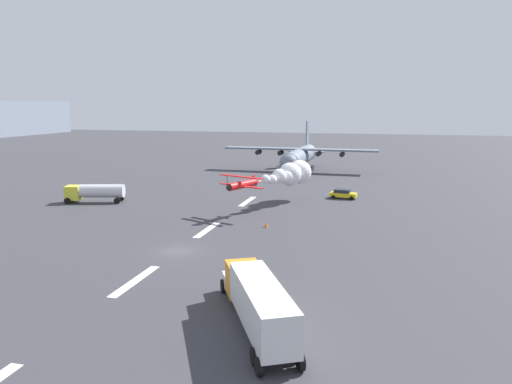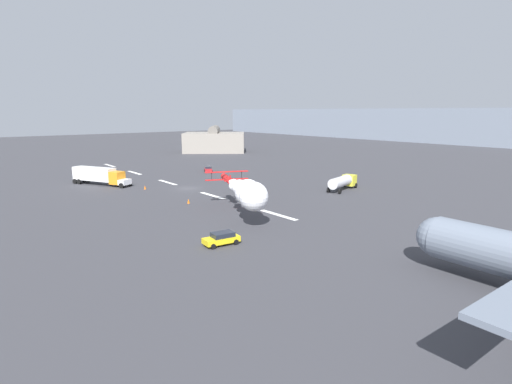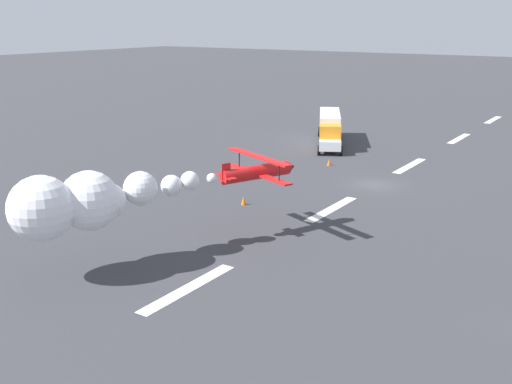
# 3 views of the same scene
# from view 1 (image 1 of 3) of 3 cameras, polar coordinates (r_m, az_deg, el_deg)

# --- Properties ---
(ground_plane) EXTENTS (440.00, 440.00, 0.00)m
(ground_plane) POSITION_cam_1_polar(r_m,az_deg,el_deg) (53.16, -9.13, -6.79)
(ground_plane) COLOR #38383D
(ground_plane) RESTS_ON ground
(runway_stripe_2) EXTENTS (8.00, 0.90, 0.01)m
(runway_stripe_2) POSITION_cam_1_polar(r_m,az_deg,el_deg) (45.26, -13.90, -10.01)
(runway_stripe_2) COLOR white
(runway_stripe_2) RESTS_ON ground
(runway_stripe_3) EXTENTS (8.00, 0.90, 0.01)m
(runway_stripe_3) POSITION_cam_1_polar(r_m,az_deg,el_deg) (61.44, -5.66, -4.38)
(runway_stripe_3) COLOR white
(runway_stripe_3) RESTS_ON ground
(runway_stripe_4) EXTENTS (8.00, 0.90, 0.01)m
(runway_stripe_4) POSITION_cam_1_polar(r_m,az_deg,el_deg) (78.68, -1.00, -1.10)
(runway_stripe_4) COLOR white
(runway_stripe_4) RESTS_ON ground
(cargo_transport_plane) EXTENTS (26.75, 35.84, 11.33)m
(cargo_transport_plane) POSITION_cam_1_polar(r_m,az_deg,el_deg) (113.54, 5.01, 4.11)
(cargo_transport_plane) COLOR slate
(cargo_transport_plane) RESTS_ON ground
(stunt_biplane_red) EXTENTS (19.63, 11.11, 3.91)m
(stunt_biplane_red) POSITION_cam_1_polar(r_m,az_deg,el_deg) (77.33, 3.97, 2.07)
(stunt_biplane_red) COLOR red
(semi_truck_orange) EXTENTS (13.83, 9.02, 3.70)m
(semi_truck_orange) POSITION_cam_1_polar(r_m,az_deg,el_deg) (34.57, 0.11, -12.40)
(semi_truck_orange) COLOR silver
(semi_truck_orange) RESTS_ON ground
(fuel_tanker_truck) EXTENTS (4.96, 9.38, 2.90)m
(fuel_tanker_truck) POSITION_cam_1_polar(r_m,az_deg,el_deg) (81.68, -18.34, 0.04)
(fuel_tanker_truck) COLOR yellow
(fuel_tanker_truck) RESTS_ON ground
(followme_car_yellow) EXTENTS (2.40, 4.46, 1.52)m
(followme_car_yellow) POSITION_cam_1_polar(r_m,az_deg,el_deg) (82.27, 10.12, -0.19)
(followme_car_yellow) COLOR yellow
(followme_car_yellow) RESTS_ON ground
(traffic_cone_near) EXTENTS (0.44, 0.44, 0.75)m
(traffic_cone_near) POSITION_cam_1_polar(r_m,az_deg,el_deg) (46.38, -3.12, -8.73)
(traffic_cone_near) COLOR orange
(traffic_cone_near) RESTS_ON ground
(traffic_cone_far) EXTENTS (0.44, 0.44, 0.75)m
(traffic_cone_far) POSITION_cam_1_polar(r_m,az_deg,el_deg) (62.18, 1.17, -3.80)
(traffic_cone_far) COLOR orange
(traffic_cone_far) RESTS_ON ground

